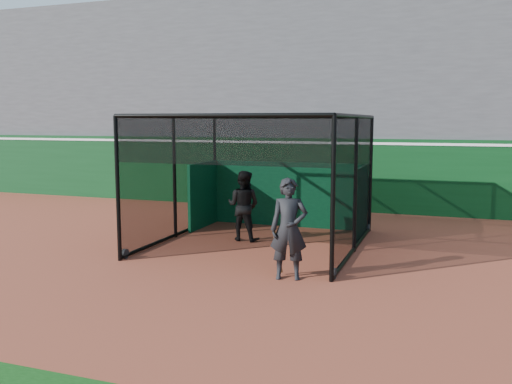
% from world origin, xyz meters
% --- Properties ---
extents(ground, '(120.00, 120.00, 0.00)m').
position_xyz_m(ground, '(0.00, 0.00, 0.00)').
color(ground, brown).
rests_on(ground, ground).
extents(outfield_wall, '(50.00, 0.50, 2.50)m').
position_xyz_m(outfield_wall, '(0.00, 8.50, 1.29)').
color(outfield_wall, '#0A3715').
rests_on(outfield_wall, ground).
extents(grandstand, '(50.00, 7.85, 8.95)m').
position_xyz_m(grandstand, '(0.00, 12.27, 4.48)').
color(grandstand, '#4C4C4F').
rests_on(grandstand, ground).
extents(batting_cage, '(4.87, 5.34, 3.20)m').
position_xyz_m(batting_cage, '(0.61, 2.58, 1.60)').
color(batting_cage, black).
rests_on(batting_cage, ground).
extents(batter, '(0.92, 0.73, 1.82)m').
position_xyz_m(batter, '(0.07, 2.83, 0.91)').
color(batter, black).
rests_on(batter, ground).
extents(on_deck_player, '(0.83, 0.65, 2.00)m').
position_xyz_m(on_deck_player, '(2.16, -0.15, 1.00)').
color(on_deck_player, black).
rests_on(on_deck_player, ground).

